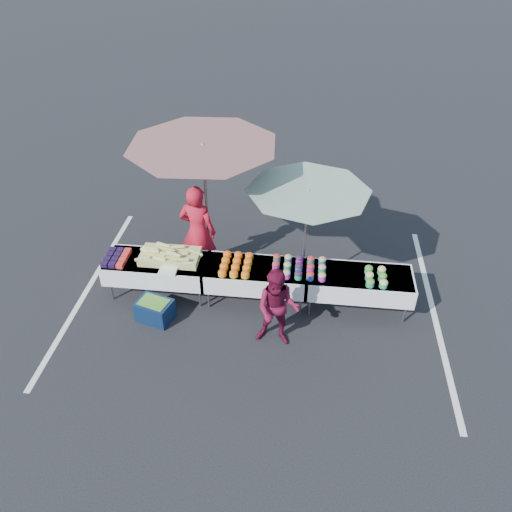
# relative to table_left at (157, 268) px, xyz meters

# --- Properties ---
(ground) EXTENTS (80.00, 80.00, 0.00)m
(ground) POSITION_rel_table_left_xyz_m (1.80, 0.00, -0.58)
(ground) COLOR black
(stripe_left) EXTENTS (0.10, 5.00, 0.00)m
(stripe_left) POSITION_rel_table_left_xyz_m (-1.40, 0.00, -0.58)
(stripe_left) COLOR silver
(stripe_left) RESTS_ON ground
(stripe_right) EXTENTS (0.10, 5.00, 0.00)m
(stripe_right) POSITION_rel_table_left_xyz_m (5.00, 0.00, -0.58)
(stripe_right) COLOR silver
(stripe_right) RESTS_ON ground
(table_left) EXTENTS (1.86, 0.81, 0.75)m
(table_left) POSITION_rel_table_left_xyz_m (0.00, 0.00, 0.00)
(table_left) COLOR white
(table_left) RESTS_ON ground
(table_center) EXTENTS (1.86, 0.81, 0.75)m
(table_center) POSITION_rel_table_left_xyz_m (1.80, 0.00, 0.00)
(table_center) COLOR white
(table_center) RESTS_ON ground
(table_right) EXTENTS (1.86, 0.81, 0.75)m
(table_right) POSITION_rel_table_left_xyz_m (3.60, 0.00, 0.00)
(table_right) COLOR white
(table_right) RESTS_ON ground
(berry_punnets) EXTENTS (0.40, 0.54, 0.08)m
(berry_punnets) POSITION_rel_table_left_xyz_m (-0.71, -0.06, 0.21)
(berry_punnets) COLOR black
(berry_punnets) RESTS_ON table_left
(corn_pile) EXTENTS (1.16, 0.57, 0.26)m
(corn_pile) POSITION_rel_table_left_xyz_m (0.24, 0.04, 0.26)
(corn_pile) COLOR #CED96F
(corn_pile) RESTS_ON table_left
(plastic_bags) EXTENTS (0.30, 0.25, 0.05)m
(plastic_bags) POSITION_rel_table_left_xyz_m (0.30, -0.30, 0.19)
(plastic_bags) COLOR white
(plastic_bags) RESTS_ON table_left
(carrot_bowls) EXTENTS (0.55, 0.69, 0.11)m
(carrot_bowls) POSITION_rel_table_left_xyz_m (1.45, -0.01, 0.22)
(carrot_bowls) COLOR gold
(carrot_bowls) RESTS_ON table_center
(potato_cups) EXTENTS (0.94, 0.58, 0.16)m
(potato_cups) POSITION_rel_table_left_xyz_m (2.55, 0.00, 0.25)
(potato_cups) COLOR #265DB5
(potato_cups) RESTS_ON table_right
(bean_baskets) EXTENTS (0.36, 0.50, 0.15)m
(bean_baskets) POSITION_rel_table_left_xyz_m (3.86, -0.10, 0.24)
(bean_baskets) COLOR #238C5D
(bean_baskets) RESTS_ON table_right
(vendor) EXTENTS (0.75, 0.55, 1.91)m
(vendor) POSITION_rel_table_left_xyz_m (0.63, 0.69, 0.37)
(vendor) COLOR red
(vendor) RESTS_ON ground
(customer) EXTENTS (0.76, 0.62, 1.46)m
(customer) POSITION_rel_table_left_xyz_m (2.26, -0.99, 0.15)
(customer) COLOR maroon
(customer) RESTS_ON ground
(umbrella_left) EXTENTS (3.33, 3.33, 2.68)m
(umbrella_left) POSITION_rel_table_left_xyz_m (0.80, 0.80, 1.85)
(umbrella_left) COLOR black
(umbrella_left) RESTS_ON ground
(umbrella_right) EXTENTS (2.29, 2.29, 2.14)m
(umbrella_right) POSITION_rel_table_left_xyz_m (2.62, 0.40, 1.36)
(umbrella_right) COLOR black
(umbrella_right) RESTS_ON ground
(storage_bin) EXTENTS (0.69, 0.59, 0.39)m
(storage_bin) POSITION_rel_table_left_xyz_m (0.10, -0.70, -0.38)
(storage_bin) COLOR #0B1C3A
(storage_bin) RESTS_ON ground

